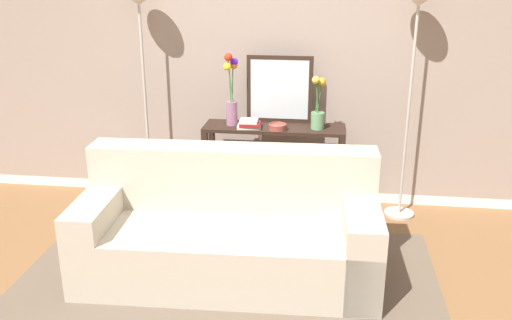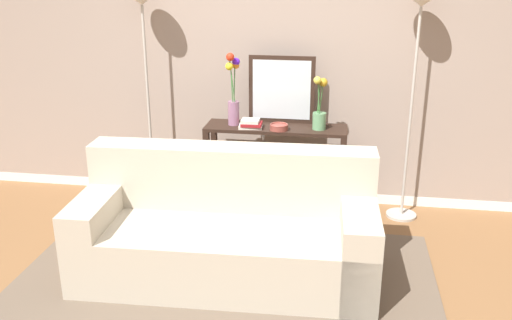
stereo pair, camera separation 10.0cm
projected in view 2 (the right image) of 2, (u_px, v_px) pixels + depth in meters
ground_plane at (234, 320)px, 3.50m from camera, size 16.00×16.00×0.02m
back_wall at (276, 31)px, 4.85m from camera, size 12.00×0.15×3.08m
area_rug at (224, 284)px, 3.86m from camera, size 2.92×1.86×0.01m
couch at (227, 233)px, 3.90m from camera, size 2.07×0.92×0.88m
console_table at (276, 155)px, 4.80m from camera, size 1.20×0.34×0.79m
floor_lamp_left at (144, 42)px, 4.74m from camera, size 0.28×0.28×1.87m
floor_lamp_right at (417, 46)px, 4.41m from camera, size 0.28×0.28×1.88m
wall_mirror at (282, 90)px, 4.75m from camera, size 0.56×0.02×0.58m
vase_tall_flowers at (233, 94)px, 4.69m from camera, size 0.11×0.12×0.62m
vase_short_flowers at (320, 108)px, 4.59m from camera, size 0.11×0.12×0.45m
fruit_bowl at (279, 127)px, 4.61m from camera, size 0.15×0.15×0.05m
book_stack at (251, 124)px, 4.67m from camera, size 0.21×0.17×0.08m
book_row_under_console at (237, 203)px, 5.02m from camera, size 0.29×0.18×0.13m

